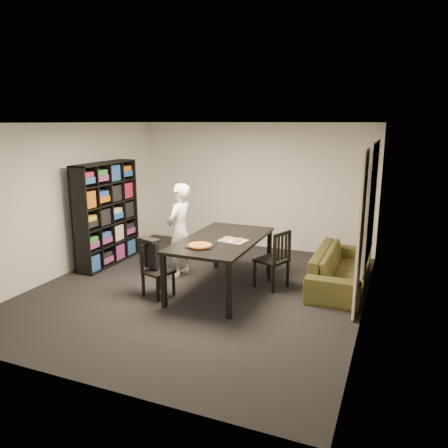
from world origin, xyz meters
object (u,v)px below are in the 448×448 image
at_px(chair_left, 154,266).
at_px(sofa, 341,268).
at_px(chair_right, 276,256).
at_px(dining_table, 222,243).
at_px(person, 180,230).
at_px(pepperoni_pizza, 200,245).
at_px(baking_tray, 201,246).
at_px(bookshelf, 107,214).

distance_m(chair_left, sofa, 2.99).
relative_size(chair_right, sofa, 0.47).
bearing_deg(chair_right, dining_table, -43.69).
distance_m(dining_table, person, 0.97).
distance_m(person, pepperoni_pizza, 1.19).
height_order(dining_table, chair_left, dining_table).
xyz_separation_m(chair_right, pepperoni_pizza, (-0.90, -0.92, 0.32)).
relative_size(chair_left, baking_tray, 2.05).
relative_size(chair_left, pepperoni_pizza, 2.34).
bearing_deg(pepperoni_pizza, sofa, 37.92).
bearing_deg(baking_tray, sofa, 36.50).
distance_m(pepperoni_pizza, sofa, 2.40).
bearing_deg(pepperoni_pizza, person, 132.33).
relative_size(chair_left, person, 0.51).
bearing_deg(sofa, pepperoni_pizza, 127.92).
height_order(bookshelf, chair_right, bookshelf).
bearing_deg(pepperoni_pizza, dining_table, 79.06).
xyz_separation_m(person, pepperoni_pizza, (0.80, -0.88, 0.06)).
height_order(bookshelf, person, bookshelf).
bearing_deg(person, baking_tray, 46.03).
bearing_deg(person, dining_table, 72.91).
height_order(chair_right, pepperoni_pizza, chair_right).
relative_size(bookshelf, chair_right, 2.00).
bearing_deg(pepperoni_pizza, baking_tray, 107.41).
xyz_separation_m(bookshelf, chair_left, (1.61, -1.02, -0.48)).
xyz_separation_m(dining_table, sofa, (1.73, 0.88, -0.47)).
xyz_separation_m(dining_table, chair_left, (-0.87, -0.60, -0.30)).
bearing_deg(pepperoni_pizza, chair_left, -176.95).
xyz_separation_m(chair_left, sofa, (2.60, 1.48, -0.17)).
relative_size(chair_left, chair_right, 0.86).
bearing_deg(sofa, dining_table, 116.80).
bearing_deg(sofa, chair_left, 119.58).
bearing_deg(bookshelf, chair_left, -32.36).
relative_size(dining_table, chair_right, 2.12).
bearing_deg(chair_right, baking_tray, -25.10).
height_order(chair_left, pepperoni_pizza, pepperoni_pizza).
distance_m(chair_left, pepperoni_pizza, 0.86).
relative_size(pepperoni_pizza, sofa, 0.17).
xyz_separation_m(chair_right, baking_tray, (-0.91, -0.87, 0.30)).
bearing_deg(chair_left, sofa, -43.45).
distance_m(chair_right, sofa, 1.10).
distance_m(bookshelf, chair_left, 1.97).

